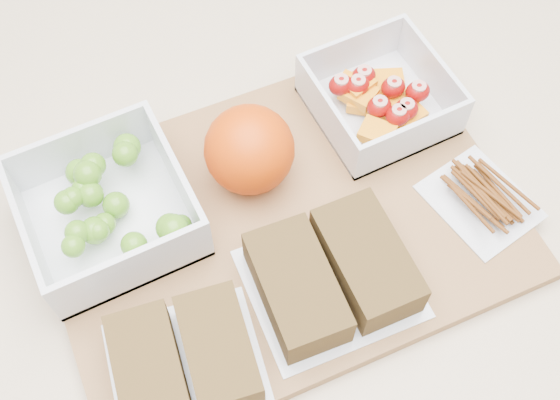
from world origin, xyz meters
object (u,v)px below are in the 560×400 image
at_px(cutting_board, 281,224).
at_px(sandwich_bag_center, 332,274).
at_px(orange, 249,150).
at_px(fruit_container, 379,99).
at_px(sandwich_bag_left, 184,360).
at_px(pretzel_bag, 482,196).
at_px(grape_container, 108,206).

bearing_deg(cutting_board, sandwich_bag_center, -79.91).
bearing_deg(orange, cutting_board, -86.28).
bearing_deg(fruit_container, orange, -176.03).
relative_size(sandwich_bag_left, pretzel_bag, 1.28).
relative_size(cutting_board, fruit_container, 3.38).
relative_size(fruit_container, orange, 1.49).
height_order(orange, sandwich_bag_center, orange).
xyz_separation_m(cutting_board, sandwich_bag_center, (0.01, -0.08, 0.03)).
height_order(grape_container, pretzel_bag, grape_container).
relative_size(grape_container, sandwich_bag_left, 1.02).
xyz_separation_m(cutting_board, fruit_container, (0.14, 0.07, 0.03)).
distance_m(cutting_board, pretzel_bag, 0.19).
distance_m(grape_container, fruit_container, 0.28).
bearing_deg(pretzel_bag, sandwich_bag_left, -175.98).
xyz_separation_m(cutting_board, pretzel_bag, (0.17, -0.07, 0.02)).
xyz_separation_m(orange, pretzel_bag, (0.18, -0.12, -0.03)).
xyz_separation_m(orange, sandwich_bag_left, (-0.13, -0.15, -0.02)).
xyz_separation_m(fruit_container, sandwich_bag_center, (-0.13, -0.14, 0.00)).
xyz_separation_m(grape_container, fruit_container, (0.28, -0.00, -0.01)).
distance_m(grape_container, sandwich_bag_center, 0.21).
xyz_separation_m(cutting_board, orange, (-0.00, 0.06, 0.05)).
xyz_separation_m(grape_container, sandwich_bag_center, (0.15, -0.15, -0.00)).
xyz_separation_m(sandwich_bag_left, pretzel_bag, (0.31, 0.02, -0.01)).
relative_size(cutting_board, sandwich_bag_center, 2.80).
height_order(cutting_board, orange, orange).
bearing_deg(orange, fruit_container, 3.97).
distance_m(sandwich_bag_center, pretzel_bag, 0.17).
bearing_deg(sandwich_bag_left, orange, 48.65).
height_order(grape_container, fruit_container, grape_container).
bearing_deg(grape_container, sandwich_bag_left, -87.68).
bearing_deg(cutting_board, grape_container, 156.41).
bearing_deg(grape_container, orange, -4.91).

